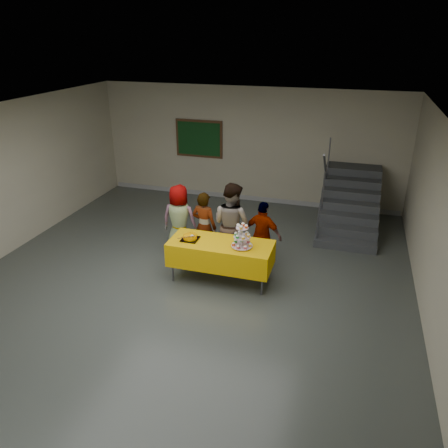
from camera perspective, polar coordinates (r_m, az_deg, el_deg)
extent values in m
plane|color=#4C514C|center=(7.77, -6.04, -9.44)|extent=(10.00, 10.00, 0.00)
cube|color=#B4AD91|center=(11.58, 3.21, 10.18)|extent=(8.00, 0.04, 3.00)
cube|color=#B4AD91|center=(6.69, 26.90, -3.23)|extent=(0.04, 10.00, 3.00)
cube|color=silver|center=(6.62, -7.18, 12.79)|extent=(8.00, 10.00, 0.04)
cube|color=#999999|center=(11.99, 3.03, 3.46)|extent=(7.90, 0.03, 0.12)
cylinder|color=#595960|center=(8.07, -6.76, -5.11)|extent=(0.04, 0.04, 0.73)
cylinder|color=#595960|center=(7.62, 5.03, -6.90)|extent=(0.04, 0.04, 0.73)
cylinder|color=#595960|center=(8.53, -5.24, -3.30)|extent=(0.04, 0.04, 0.73)
cylinder|color=#595960|center=(8.11, 5.89, -4.87)|extent=(0.04, 0.04, 0.73)
cube|color=#595960|center=(7.86, -0.42, -2.63)|extent=(1.80, 0.70, 0.02)
cube|color=#E6AB04|center=(7.95, -0.42, -3.86)|extent=(1.88, 0.78, 0.44)
cylinder|color=silver|center=(7.70, 2.35, -2.99)|extent=(0.18, 0.18, 0.01)
cylinder|color=silver|center=(7.61, 2.37, -1.62)|extent=(0.02, 0.02, 0.42)
cylinder|color=silver|center=(7.68, 2.35, -2.83)|extent=(0.38, 0.38, 0.01)
cylinder|color=silver|center=(7.61, 2.37, -1.68)|extent=(0.30, 0.30, 0.01)
cylinder|color=silver|center=(7.54, 2.39, -0.52)|extent=(0.22, 0.22, 0.01)
cube|color=black|center=(7.98, -4.44, -1.96)|extent=(0.30, 0.30, 0.02)
cylinder|color=#F99E00|center=(7.97, -4.45, -1.68)|extent=(0.25, 0.25, 0.07)
ellipsoid|color=#F99E00|center=(7.95, -4.46, -1.45)|extent=(0.25, 0.25, 0.05)
ellipsoid|color=white|center=(7.90, -4.25, -1.49)|extent=(0.08, 0.08, 0.02)
cube|color=silver|center=(7.84, -4.94, -1.71)|extent=(0.30, 0.16, 0.04)
imported|color=slate|center=(8.87, -5.84, 0.48)|extent=(0.74, 0.50, 1.49)
imported|color=slate|center=(8.62, -2.60, -0.33)|extent=(0.57, 0.42, 1.43)
imported|color=slate|center=(8.45, 1.00, 0.03)|extent=(0.99, 0.90, 1.66)
imported|color=slate|center=(8.41, 5.09, -1.41)|extent=(0.84, 0.52, 1.33)
cube|color=#424447|center=(9.64, 15.50, -2.60)|extent=(1.30, 0.30, 0.18)
cube|color=#424447|center=(9.87, 15.63, -1.38)|extent=(1.30, 0.30, 0.36)
cube|color=#424447|center=(10.11, 15.76, -0.22)|extent=(1.30, 0.30, 0.54)
cube|color=#424447|center=(10.35, 15.89, 0.89)|extent=(1.30, 0.30, 0.72)
cube|color=#424447|center=(10.60, 16.00, 1.95)|extent=(1.30, 0.30, 0.90)
cube|color=#424447|center=(10.85, 16.12, 2.96)|extent=(1.30, 0.30, 1.08)
cube|color=#424447|center=(11.10, 16.22, 3.92)|extent=(1.30, 0.30, 1.26)
cube|color=#424447|center=(11.38, 16.27, 4.41)|extent=(1.30, 0.30, 1.26)
cylinder|color=#595960|center=(9.46, 12.11, -0.35)|extent=(0.04, 0.04, 0.90)
cylinder|color=#595960|center=(10.00, 12.83, 4.29)|extent=(0.04, 0.04, 0.90)
cylinder|color=#595960|center=(10.71, 13.53, 8.56)|extent=(0.04, 0.04, 0.90)
cylinder|color=#595960|center=(9.91, 13.10, 6.83)|extent=(0.04, 1.85, 1.20)
cube|color=#472B16|center=(11.92, -3.27, 11.06)|extent=(1.30, 0.04, 1.00)
cube|color=#143E17|center=(11.89, -3.31, 11.04)|extent=(1.18, 0.02, 0.88)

